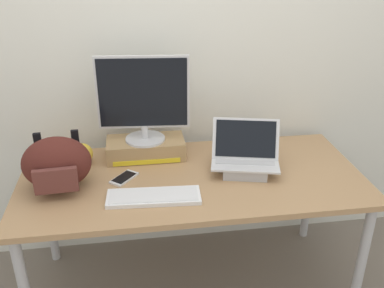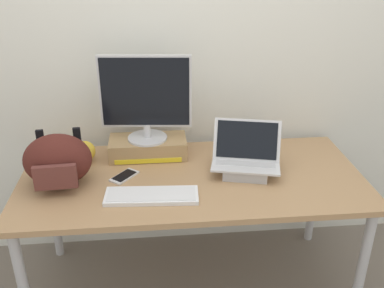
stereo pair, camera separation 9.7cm
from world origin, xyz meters
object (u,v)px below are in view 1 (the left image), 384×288
Objects in this scene: toner_box_yellow at (146,148)px; plush_toy at (82,154)px; external_keyboard at (154,197)px; open_laptop at (245,161)px; cell_phone at (124,178)px; coffee_mug at (256,140)px; messenger_backpack at (57,163)px; desktop_monitor at (143,99)px.

plush_toy is at bearing -174.59° from toner_box_yellow.
plush_toy is (-0.35, 0.41, 0.05)m from external_keyboard.
open_laptop reaches higher than cell_phone.
messenger_backpack is at bearing -164.38° from coffee_mug.
desktop_monitor reaches higher than open_laptop.
open_laptop is (0.50, -0.24, -0.28)m from desktop_monitor.
messenger_backpack is (-0.45, 0.17, 0.12)m from external_keyboard.
plush_toy is (-0.84, 0.21, 0.00)m from open_laptop.
plush_toy is at bearing 65.22° from messenger_backpack.
coffee_mug reaches higher than cell_phone.
messenger_backpack is at bearing -134.35° from cell_phone.
coffee_mug is 0.98m from plush_toy.
external_keyboard is at bearing -82.83° from desktop_monitor.
messenger_backpack is at bearing -142.79° from desktop_monitor.
external_keyboard is at bearing -88.24° from toner_box_yellow.
cell_phone is 0.30m from plush_toy.
external_keyboard is 3.67× the size of coffee_mug.
desktop_monitor is 0.55m from external_keyboard.
external_keyboard is 0.54m from plush_toy.
desktop_monitor is at bearing -177.17° from coffee_mug.
coffee_mug is (0.14, 0.27, -0.01)m from open_laptop.
desktop_monitor is 1.43× the size of messenger_backpack.
open_laptop reaches higher than external_keyboard.
toner_box_yellow reaches higher than cell_phone.
messenger_backpack reaches higher than plush_toy.
plush_toy is at bearing 176.39° from cell_phone.
toner_box_yellow reaches higher than external_keyboard.
messenger_backpack is 2.05× the size of cell_phone.
external_keyboard is at bearing -49.11° from plush_toy.
coffee_mug is at bearing 58.54° from cell_phone.
coffee_mug is 1.06× the size of plush_toy.
coffee_mug is (0.62, 0.47, 0.03)m from external_keyboard.
external_keyboard is at bearing -17.20° from cell_phone.
cell_phone is at bearing -167.16° from open_laptop.
external_keyboard is 0.25m from cell_phone.
coffee_mug is 0.81m from cell_phone.
toner_box_yellow is 1.25× the size of messenger_backpack.
external_keyboard is 2.69× the size of cell_phone.
toner_box_yellow is 0.29m from desktop_monitor.
coffee_mug is (1.07, 0.30, -0.08)m from messenger_backpack.
external_keyboard is 3.91× the size of plush_toy.
coffee_mug is at bearing 11.96° from messenger_backpack.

